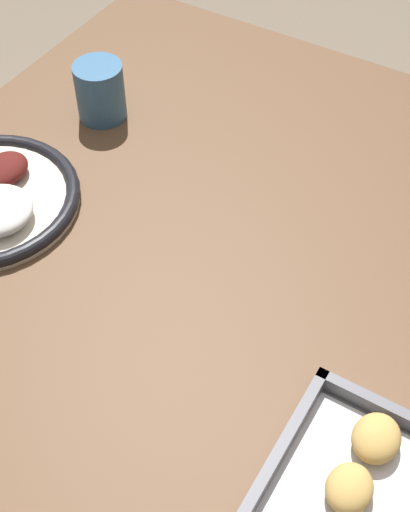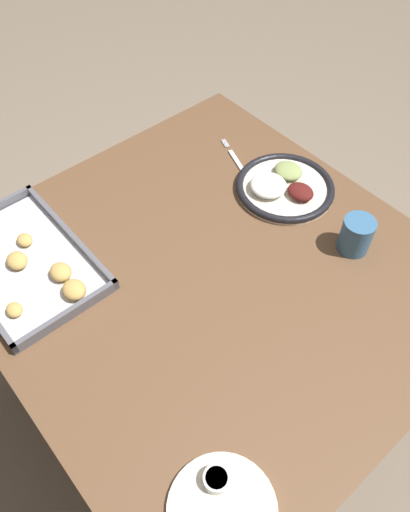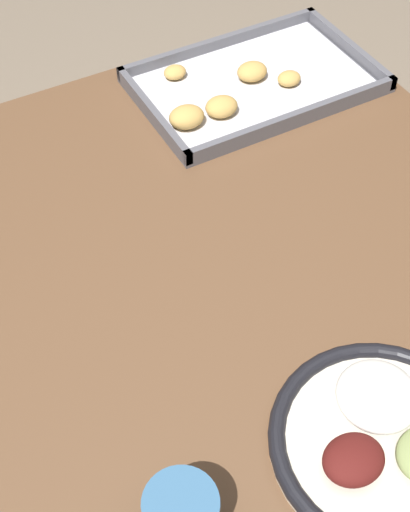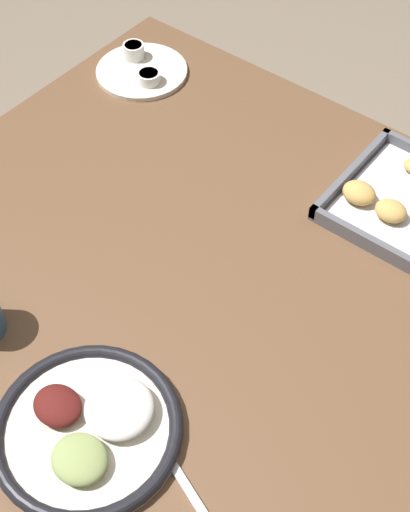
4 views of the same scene
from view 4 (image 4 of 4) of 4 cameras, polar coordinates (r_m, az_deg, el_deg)
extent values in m
plane|color=#7A6B59|center=(1.78, -0.58, -15.12)|extent=(8.00, 8.00, 0.00)
cube|color=brown|center=(1.17, -0.85, -0.87)|extent=(1.05, 0.98, 0.03)
cylinder|color=brown|center=(1.87, -3.62, 7.63)|extent=(0.06, 0.06, 0.69)
cylinder|color=beige|center=(1.01, -9.37, -13.62)|extent=(0.26, 0.26, 0.01)
torus|color=black|center=(1.00, -9.42, -13.47)|extent=(0.26, 0.26, 0.02)
ellipsoid|color=white|center=(0.99, -6.86, -11.98)|extent=(0.10, 0.10, 0.03)
ellipsoid|color=#511614|center=(1.01, -11.71, -11.65)|extent=(0.07, 0.06, 0.03)
ellipsoid|color=#8C9E5B|center=(0.97, -10.00, -15.71)|extent=(0.08, 0.07, 0.03)
cube|color=silver|center=(0.97, -1.81, -17.52)|extent=(0.14, 0.06, 0.00)
cylinder|color=beige|center=(1.52, -5.08, 14.50)|extent=(0.19, 0.19, 0.01)
cylinder|color=silver|center=(1.55, -5.73, 16.01)|extent=(0.04, 0.04, 0.03)
cylinder|color=#B22819|center=(1.54, -5.76, 16.39)|extent=(0.04, 0.04, 0.01)
cylinder|color=silver|center=(1.48, -4.51, 14.06)|extent=(0.05, 0.05, 0.02)
cylinder|color=#593319|center=(1.47, -4.53, 14.32)|extent=(0.04, 0.04, 0.01)
cube|color=#595960|center=(1.30, 11.62, 6.63)|extent=(0.01, 0.26, 0.02)
ellipsoid|color=tan|center=(1.26, 12.22, 4.96)|extent=(0.06, 0.05, 0.03)
ellipsoid|color=tan|center=(1.24, 14.65, 3.51)|extent=(0.06, 0.05, 0.03)
camera|label=1|loc=(0.88, 46.08, 24.62)|focal=50.00mm
camera|label=2|loc=(1.42, -9.04, 51.44)|focal=35.00mm
camera|label=3|loc=(0.75, -53.86, 20.93)|focal=50.00mm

